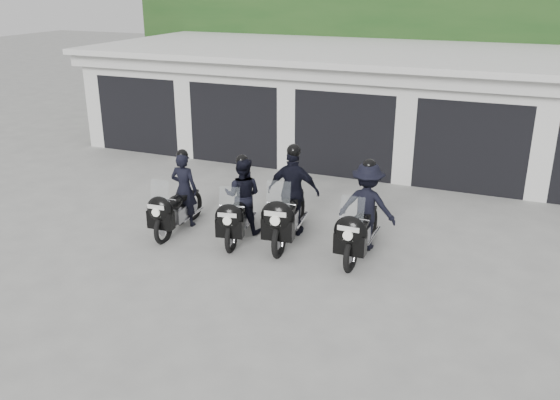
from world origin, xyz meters
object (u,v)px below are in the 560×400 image
at_px(police_bike_a, 178,199).
at_px(police_bike_d, 364,213).
at_px(police_bike_c, 291,199).
at_px(police_bike_b, 241,202).

distance_m(police_bike_a, police_bike_d, 3.76).
height_order(police_bike_c, police_bike_d, police_bike_c).
relative_size(police_bike_a, police_bike_d, 0.92).
bearing_deg(police_bike_b, police_bike_d, -6.66).
distance_m(police_bike_b, police_bike_d, 2.46).
height_order(police_bike_a, police_bike_b, police_bike_a).
height_order(police_bike_a, police_bike_d, police_bike_d).
xyz_separation_m(police_bike_b, police_bike_d, (2.45, 0.20, 0.07)).
bearing_deg(police_bike_d, police_bike_a, -173.14).
bearing_deg(police_bike_c, police_bike_a, -173.79).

